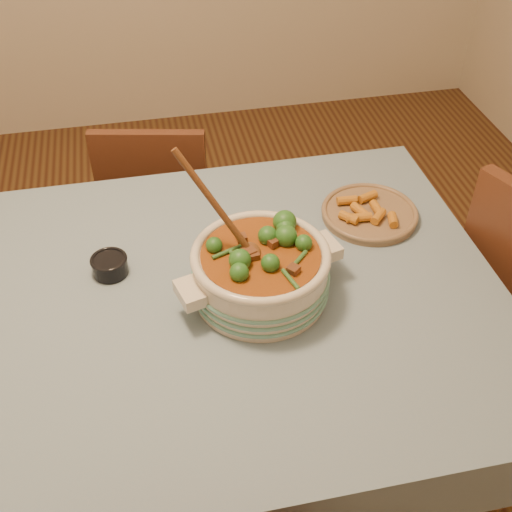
{
  "coord_description": "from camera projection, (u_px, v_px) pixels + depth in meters",
  "views": [
    {
      "loc": [
        0.03,
        -1.07,
        1.82
      ],
      "look_at": [
        0.25,
        -0.0,
        0.86
      ],
      "focal_mm": 45.0,
      "sensor_mm": 36.0,
      "label": 1
    }
  ],
  "objects": [
    {
      "name": "floor",
      "position": [
        176.0,
        477.0,
        1.98
      ],
      "size": [
        4.5,
        4.5,
        0.0
      ],
      "primitive_type": "plane",
      "color": "#3F1F12",
      "rests_on": "ground"
    },
    {
      "name": "dining_table",
      "position": [
        153.0,
        333.0,
        1.54
      ],
      "size": [
        1.68,
        1.08,
        0.76
      ],
      "color": "brown",
      "rests_on": "floor"
    },
    {
      "name": "stew_casserole",
      "position": [
        260.0,
        269.0,
        1.46
      ],
      "size": [
        0.41,
        0.38,
        0.38
      ],
      "rotation": [
        0.0,
        0.0,
        0.26
      ],
      "color": "beige",
      "rests_on": "dining_table"
    },
    {
      "name": "condiment_bowl",
      "position": [
        110.0,
        265.0,
        1.55
      ],
      "size": [
        0.1,
        0.1,
        0.05
      ],
      "rotation": [
        0.0,
        0.0,
        -0.12
      ],
      "color": "black",
      "rests_on": "dining_table"
    },
    {
      "name": "fried_plate",
      "position": [
        370.0,
        212.0,
        1.72
      ],
      "size": [
        0.27,
        0.27,
        0.04
      ],
      "rotation": [
        0.0,
        0.0,
        -0.08
      ],
      "color": "olive",
      "rests_on": "dining_table"
    },
    {
      "name": "chair_far",
      "position": [
        160.0,
        203.0,
        2.3
      ],
      "size": [
        0.44,
        0.44,
        0.79
      ],
      "rotation": [
        0.0,
        0.0,
        2.93
      ],
      "color": "#5B2E1C",
      "rests_on": "floor"
    }
  ]
}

